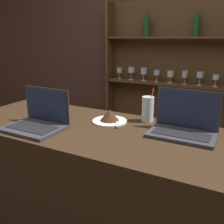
{
  "coord_description": "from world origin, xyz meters",
  "views": [
    {
      "loc": [
        0.74,
        -0.83,
        1.47
      ],
      "look_at": [
        0.1,
        0.38,
        1.06
      ],
      "focal_mm": 40.0,
      "sensor_mm": 36.0,
      "label": 1
    }
  ],
  "objects_px": {
    "laptop_near": "(38,120)",
    "laptop_far": "(184,125)",
    "water_glass": "(148,109)",
    "cake_plate": "(110,117)"
  },
  "relations": [
    {
      "from": "cake_plate",
      "to": "water_glass",
      "type": "height_order",
      "value": "water_glass"
    },
    {
      "from": "laptop_near",
      "to": "laptop_far",
      "type": "distance_m",
      "value": 0.83
    },
    {
      "from": "laptop_far",
      "to": "cake_plate",
      "type": "height_order",
      "value": "laptop_far"
    },
    {
      "from": "laptop_near",
      "to": "water_glass",
      "type": "xyz_separation_m",
      "value": [
        0.52,
        0.41,
        0.03
      ]
    },
    {
      "from": "laptop_near",
      "to": "water_glass",
      "type": "height_order",
      "value": "laptop_near"
    },
    {
      "from": "laptop_far",
      "to": "water_glass",
      "type": "xyz_separation_m",
      "value": [
        -0.25,
        0.12,
        0.02
      ]
    },
    {
      "from": "laptop_near",
      "to": "cake_plate",
      "type": "bearing_deg",
      "value": 42.11
    },
    {
      "from": "laptop_near",
      "to": "water_glass",
      "type": "relative_size",
      "value": 1.55
    },
    {
      "from": "laptop_near",
      "to": "laptop_far",
      "type": "xyz_separation_m",
      "value": [
        0.78,
        0.29,
        0.01
      ]
    },
    {
      "from": "laptop_near",
      "to": "cake_plate",
      "type": "xyz_separation_m",
      "value": [
        0.32,
        0.29,
        -0.01
      ]
    }
  ]
}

